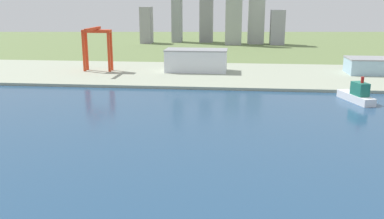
# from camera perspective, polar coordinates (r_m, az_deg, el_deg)

# --- Properties ---
(ground_plane) EXTENTS (2400.00, 2400.00, 0.00)m
(ground_plane) POSITION_cam_1_polar(r_m,az_deg,el_deg) (227.65, 4.78, -3.61)
(ground_plane) COLOR #627645
(water_bay) EXTENTS (840.00, 360.00, 0.15)m
(water_bay) POSITION_cam_1_polar(r_m,az_deg,el_deg) (171.54, 4.25, -9.75)
(water_bay) COLOR navy
(water_bay) RESTS_ON ground
(industrial_pier) EXTENTS (840.00, 140.00, 2.50)m
(industrial_pier) POSITION_cam_1_polar(r_m,az_deg,el_deg) (412.36, 5.48, 4.69)
(industrial_pier) COLOR #99A18B
(industrial_pier) RESTS_ON ground
(ferry_boat) EXTENTS (19.41, 37.29, 18.99)m
(ferry_boat) POSITION_cam_1_polar(r_m,az_deg,el_deg) (324.06, 21.33, 1.87)
(ferry_boat) COLOR white
(ferry_boat) RESTS_ON water_bay
(port_crane_red) EXTENTS (27.83, 40.96, 43.28)m
(port_crane_red) POSITION_cam_1_polar(r_m,az_deg,el_deg) (430.85, -12.74, 9.19)
(port_crane_red) COLOR red
(port_crane_red) RESTS_ON industrial_pier
(warehouse_main) EXTENTS (60.91, 30.23, 21.83)m
(warehouse_main) POSITION_cam_1_polar(r_m,az_deg,el_deg) (421.71, 0.58, 6.65)
(warehouse_main) COLOR silver
(warehouse_main) RESTS_ON industrial_pier
(warehouse_annex) EXTENTS (47.27, 33.49, 15.21)m
(warehouse_annex) POSITION_cam_1_polar(r_m,az_deg,el_deg) (442.74, 23.08, 5.44)
(warehouse_annex) COLOR #99BCD1
(warehouse_annex) RESTS_ON industrial_pier
(distant_skyline) EXTENTS (241.74, 63.62, 148.84)m
(distant_skyline) POSITION_cam_1_polar(r_m,az_deg,el_deg) (735.84, 3.57, 13.45)
(distant_skyline) COLOR #95929A
(distant_skyline) RESTS_ON ground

